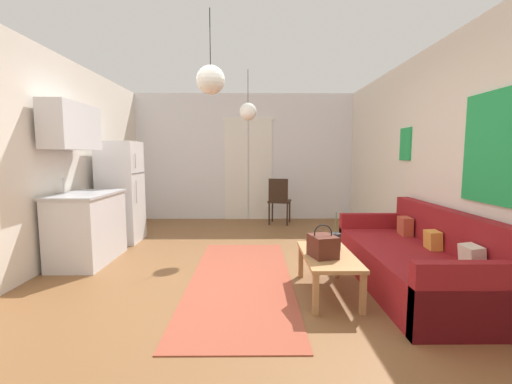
{
  "coord_description": "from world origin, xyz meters",
  "views": [
    {
      "loc": [
        0.19,
        -3.44,
        1.38
      ],
      "look_at": [
        0.23,
        1.13,
        0.88
      ],
      "focal_mm": 23.97,
      "sensor_mm": 36.0,
      "label": 1
    }
  ],
  "objects_px": {
    "bamboo_vase": "(336,241)",
    "pendant_lamp_near": "(211,80)",
    "couch": "(417,263)",
    "accent_chair": "(279,199)",
    "pendant_lamp_far": "(248,112)",
    "coffee_table": "(328,259)",
    "handbag": "(323,246)",
    "refrigerator": "(121,192)"
  },
  "relations": [
    {
      "from": "handbag",
      "to": "refrigerator",
      "type": "height_order",
      "value": "refrigerator"
    },
    {
      "from": "couch",
      "to": "pendant_lamp_near",
      "type": "distance_m",
      "value": 2.76
    },
    {
      "from": "bamboo_vase",
      "to": "pendant_lamp_far",
      "type": "relative_size",
      "value": 0.52
    },
    {
      "from": "bamboo_vase",
      "to": "couch",
      "type": "bearing_deg",
      "value": -0.07
    },
    {
      "from": "couch",
      "to": "coffee_table",
      "type": "relative_size",
      "value": 2.16
    },
    {
      "from": "refrigerator",
      "to": "pendant_lamp_near",
      "type": "height_order",
      "value": "pendant_lamp_near"
    },
    {
      "from": "couch",
      "to": "handbag",
      "type": "height_order",
      "value": "couch"
    },
    {
      "from": "handbag",
      "to": "pendant_lamp_far",
      "type": "xyz_separation_m",
      "value": [
        -0.75,
        2.11,
        1.53
      ]
    },
    {
      "from": "bamboo_vase",
      "to": "accent_chair",
      "type": "relative_size",
      "value": 0.43
    },
    {
      "from": "pendant_lamp_near",
      "to": "pendant_lamp_far",
      "type": "relative_size",
      "value": 0.98
    },
    {
      "from": "coffee_table",
      "to": "pendant_lamp_near",
      "type": "distance_m",
      "value": 2.04
    },
    {
      "from": "couch",
      "to": "handbag",
      "type": "relative_size",
      "value": 6.79
    },
    {
      "from": "pendant_lamp_far",
      "to": "handbag",
      "type": "bearing_deg",
      "value": -70.52
    },
    {
      "from": "bamboo_vase",
      "to": "refrigerator",
      "type": "height_order",
      "value": "refrigerator"
    },
    {
      "from": "bamboo_vase",
      "to": "refrigerator",
      "type": "relative_size",
      "value": 0.25
    },
    {
      "from": "couch",
      "to": "bamboo_vase",
      "type": "distance_m",
      "value": 0.89
    },
    {
      "from": "coffee_table",
      "to": "pendant_lamp_near",
      "type": "xyz_separation_m",
      "value": [
        -1.12,
        -0.14,
        1.7
      ]
    },
    {
      "from": "bamboo_vase",
      "to": "accent_chair",
      "type": "xyz_separation_m",
      "value": [
        -0.34,
        3.28,
        0.02
      ]
    },
    {
      "from": "coffee_table",
      "to": "refrigerator",
      "type": "xyz_separation_m",
      "value": [
        -2.84,
        2.1,
        0.44
      ]
    },
    {
      "from": "bamboo_vase",
      "to": "pendant_lamp_near",
      "type": "bearing_deg",
      "value": -166.95
    },
    {
      "from": "pendant_lamp_far",
      "to": "pendant_lamp_near",
      "type": "bearing_deg",
      "value": -97.94
    },
    {
      "from": "pendant_lamp_near",
      "to": "pendant_lamp_far",
      "type": "xyz_separation_m",
      "value": [
        0.3,
        2.16,
        -0.01
      ]
    },
    {
      "from": "couch",
      "to": "accent_chair",
      "type": "bearing_deg",
      "value": 110.05
    },
    {
      "from": "handbag",
      "to": "accent_chair",
      "type": "xyz_separation_m",
      "value": [
        -0.16,
        3.51,
        0.01
      ]
    },
    {
      "from": "couch",
      "to": "pendant_lamp_far",
      "type": "height_order",
      "value": "pendant_lamp_far"
    },
    {
      "from": "handbag",
      "to": "refrigerator",
      "type": "xyz_separation_m",
      "value": [
        -2.77,
        2.19,
        0.28
      ]
    },
    {
      "from": "accent_chair",
      "to": "handbag",
      "type": "bearing_deg",
      "value": 106.48
    },
    {
      "from": "handbag",
      "to": "pendant_lamp_near",
      "type": "distance_m",
      "value": 1.86
    },
    {
      "from": "couch",
      "to": "bamboo_vase",
      "type": "relative_size",
      "value": 5.52
    },
    {
      "from": "couch",
      "to": "accent_chair",
      "type": "distance_m",
      "value": 3.5
    },
    {
      "from": "couch",
      "to": "pendant_lamp_near",
      "type": "xyz_separation_m",
      "value": [
        -2.09,
        -0.28,
        1.79
      ]
    },
    {
      "from": "coffee_table",
      "to": "handbag",
      "type": "relative_size",
      "value": 3.15
    },
    {
      "from": "accent_chair",
      "to": "pendant_lamp_near",
      "type": "xyz_separation_m",
      "value": [
        -0.89,
        -3.56,
        1.53
      ]
    },
    {
      "from": "handbag",
      "to": "pendant_lamp_near",
      "type": "bearing_deg",
      "value": -177.35
    },
    {
      "from": "refrigerator",
      "to": "bamboo_vase",
      "type": "bearing_deg",
      "value": -33.6
    },
    {
      "from": "bamboo_vase",
      "to": "pendant_lamp_near",
      "type": "relative_size",
      "value": 0.53
    },
    {
      "from": "coffee_table",
      "to": "pendant_lamp_near",
      "type": "height_order",
      "value": "pendant_lamp_near"
    },
    {
      "from": "bamboo_vase",
      "to": "accent_chair",
      "type": "distance_m",
      "value": 3.29
    },
    {
      "from": "pendant_lamp_near",
      "to": "couch",
      "type": "bearing_deg",
      "value": 7.75
    },
    {
      "from": "coffee_table",
      "to": "pendant_lamp_near",
      "type": "relative_size",
      "value": 1.35
    },
    {
      "from": "couch",
      "to": "coffee_table",
      "type": "bearing_deg",
      "value": -171.53
    },
    {
      "from": "pendant_lamp_far",
      "to": "bamboo_vase",
      "type": "bearing_deg",
      "value": -63.7
    }
  ]
}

